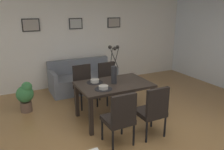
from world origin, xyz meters
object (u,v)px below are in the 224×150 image
Objects in this scene: dining_chair_near_left at (120,117)px; sofa at (82,80)px; dining_chair_far_left at (153,109)px; framed_picture_center at (76,24)px; potted_plant at (25,95)px; dining_chair_far_right at (109,80)px; bowl_near_left at (103,87)px; framed_picture_left at (31,25)px; framed_picture_right at (114,23)px; dining_chair_near_right at (84,84)px; bowl_near_right at (95,81)px; dining_table at (114,88)px; centerpiece_vase at (114,69)px.

sofa is at bearing 83.73° from dining_chair_near_left.
framed_picture_center reaches higher than dining_chair_far_left.
sofa is at bearing 26.65° from potted_plant.
dining_chair_far_right is 1.25m from bowl_near_left.
dining_chair_far_left is at bearing -48.97° from bowl_near_left.
framed_picture_center is (0.33, 3.22, 1.22)m from dining_chair_near_left.
framed_picture_left is 2.32m from framed_picture_right.
dining_chair_near_right reaches higher than potted_plant.
bowl_near_left is (-0.60, -1.05, 0.27)m from dining_chair_far_right.
framed_picture_center reaches higher than bowl_near_right.
dining_chair_far_left is at bearing -90.11° from dining_chair_far_right.
sofa is at bearing -93.84° from framed_picture_center.
dining_chair_far_left is at bearing -72.33° from dining_table.
framed_picture_center reaches higher than sofa.
sofa is (-0.03, 1.85, -0.37)m from dining_table.
dining_chair_far_right is at bearing 60.19° from bowl_near_left.
dining_chair_near_left reaches higher than dining_table.
framed_picture_left is at bearing -180.00° from framed_picture_center.
dining_chair_near_left is 1.84m from dining_chair_far_right.
dining_chair_far_right is at bearing -45.63° from framed_picture_left.
sofa is (-0.03, 1.85, -0.74)m from centerpiece_vase.
dining_chair_near_right is (-0.31, 0.88, -0.14)m from dining_table.
dining_table is 3.28× the size of framed_picture_left.
bowl_near_right is 0.40× the size of framed_picture_left.
dining_chair_near_left and dining_chair_near_right have the same top height.
centerpiece_vase is 1.79× the size of framed_picture_right.
bowl_near_left is (-0.60, 0.69, 0.27)m from dining_chair_far_left.
bowl_near_right is (-0.60, 1.11, 0.27)m from dining_chair_far_left.
dining_chair_far_right is 1.87m from potted_plant.
framed_picture_left reaches higher than sofa.
dining_table is 3.77× the size of framed_picture_center.
dining_chair_far_left reaches higher than bowl_near_right.
framed_picture_left is (-0.83, 3.22, 1.22)m from dining_chair_near_left.
dining_chair_far_left is (0.62, -0.01, 0.00)m from dining_chair_near_left.
centerpiece_vase is at bearing 33.44° from bowl_near_left.
bowl_near_right is at bearing -90.20° from dining_chair_near_right.
centerpiece_vase is (0.31, -0.88, 0.51)m from dining_chair_near_right.
dining_chair_far_left is at bearing -65.86° from framed_picture_left.
dining_chair_near_left is 1.13m from bowl_near_right.
dining_chair_far_left is at bearing -84.94° from framed_picture_center.
dining_chair_near_right is at bearing -9.45° from potted_plant.
dining_chair_near_left is 0.62m from dining_chair_far_left.
dining_chair_far_left is (0.29, -0.90, -0.14)m from dining_table.
dining_chair_near_left is 2.32m from potted_plant.
framed_picture_left is 1.04× the size of framed_picture_right.
dining_chair_near_right is at bearing 109.63° from dining_table.
dining_chair_far_right is at bearing 70.28° from dining_chair_near_left.
dining_chair_near_left is 2.24× the size of framed_picture_right.
dining_chair_far_left is 2.77m from sofa.
bowl_near_left is at bearing -71.57° from framed_picture_left.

